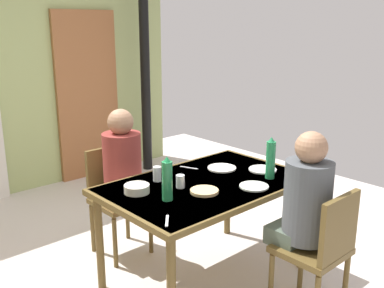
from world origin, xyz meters
TOP-DOWN VIEW (x-y plane):
  - ground_plane at (0.00, 0.00)m, footprint 6.49×6.49m
  - door_wooden at (0.99, 2.42)m, footprint 0.80×0.05m
  - stove_pipe_column at (1.65, 2.15)m, footprint 0.12×0.12m
  - dining_table at (0.42, -0.23)m, footprint 1.45×0.93m
  - chair_near_diner at (0.63, -1.05)m, footprint 0.40×0.40m
  - chair_far_diner at (0.17, 0.59)m, footprint 0.40×0.40m
  - person_near_diner at (0.63, -0.91)m, footprint 0.30×0.37m
  - person_far_diner at (0.17, 0.45)m, footprint 0.30×0.37m
  - water_bottle_green_near at (0.82, -0.48)m, footprint 0.07×0.07m
  - water_bottle_green_far at (0.01, -0.30)m, footprint 0.07×0.07m
  - serving_bowl_center at (-0.06, -0.06)m, footprint 0.17×0.17m
  - dinner_plate_near_left at (0.59, -0.52)m, footprint 0.20×0.20m
  - dinner_plate_near_right at (0.72, -0.10)m, footprint 0.22×0.22m
  - dinner_plate_far_center at (0.92, -0.33)m, footprint 0.21×0.21m
  - drinking_glass_by_near_diner at (0.21, -0.19)m, footprint 0.06×0.06m
  - drinking_glass_by_far_diner at (0.18, 0.02)m, footprint 0.06×0.06m
  - bread_plate_sliced at (0.27, -0.36)m, footprint 0.19×0.19m
  - cutlery_knife_near at (-0.19, -0.54)m, footprint 0.11×0.12m
  - cutlery_fork_near at (0.54, 0.09)m, footprint 0.07×0.15m

SIDE VIEW (x-z plane):
  - ground_plane at x=0.00m, z-range 0.00..0.00m
  - chair_near_diner at x=0.63m, z-range 0.06..0.93m
  - chair_far_diner at x=0.17m, z-range 0.06..0.93m
  - dining_table at x=0.42m, z-range 0.31..1.07m
  - cutlery_knife_near at x=-0.19m, z-range 0.76..0.76m
  - cutlery_fork_near at x=0.54m, z-range 0.76..0.76m
  - dinner_plate_near_left at x=0.59m, z-range 0.76..0.77m
  - dinner_plate_near_right at x=0.72m, z-range 0.76..0.77m
  - dinner_plate_far_center at x=0.92m, z-range 0.76..0.77m
  - bread_plate_sliced at x=0.27m, z-range 0.76..0.78m
  - person_near_diner at x=0.63m, z-range 0.40..1.17m
  - person_far_diner at x=0.17m, z-range 0.40..1.17m
  - serving_bowl_center at x=-0.06m, z-range 0.76..0.81m
  - drinking_glass_by_near_diner at x=0.21m, z-range 0.76..0.85m
  - drinking_glass_by_far_diner at x=0.18m, z-range 0.76..0.87m
  - water_bottle_green_far at x=0.01m, z-range 0.75..1.04m
  - water_bottle_green_near at x=0.82m, z-range 0.75..1.06m
  - door_wooden at x=0.99m, z-range 0.00..2.00m
  - stove_pipe_column at x=1.65m, z-range 0.00..2.63m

